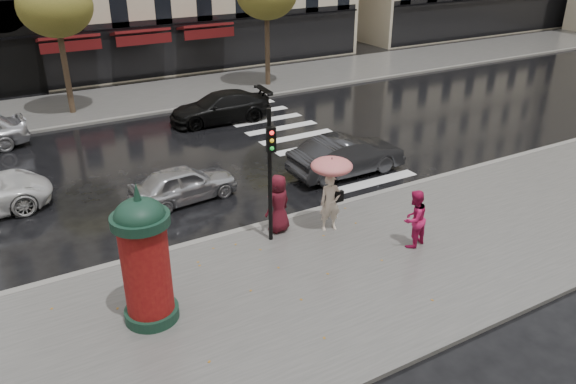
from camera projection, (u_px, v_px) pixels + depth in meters
ground at (287, 283)px, 14.76m from camera, size 160.00×160.00×0.00m
near_sidewalk at (296, 291)px, 14.34m from camera, size 90.00×7.00×0.12m
far_sidewalk at (109, 103)px, 29.63m from camera, size 90.00×6.00×0.12m
near_kerb at (238, 232)px, 17.08m from camera, size 90.00×0.25×0.14m
far_kerb at (124, 118)px, 27.27m from camera, size 90.00×0.25×0.14m
zebra_crossing at (297, 137)px, 24.98m from camera, size 3.60×11.75×0.01m
tree_far_left at (55, 6)px, 25.76m from camera, size 3.40×3.40×6.64m
woman_umbrella at (331, 182)px, 16.48m from camera, size 1.24×1.24×2.38m
woman_red at (414, 219)px, 15.90m from camera, size 0.97×0.83×1.73m
man_burgundy at (278, 204)px, 16.69m from camera, size 1.01×0.81×1.81m
morris_column at (145, 257)px, 12.55m from camera, size 1.30×1.30×3.50m
traffic_light at (270, 164)px, 15.49m from camera, size 0.29×0.39×4.00m
car_silver at (184, 183)px, 18.95m from camera, size 3.79×1.83×1.25m
car_darkgrey at (347, 156)px, 20.97m from camera, size 4.46×1.56×1.47m
car_black at (220, 107)px, 26.66m from camera, size 4.97×2.32×1.40m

